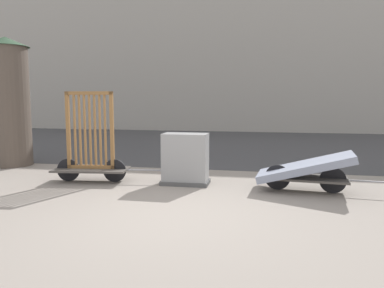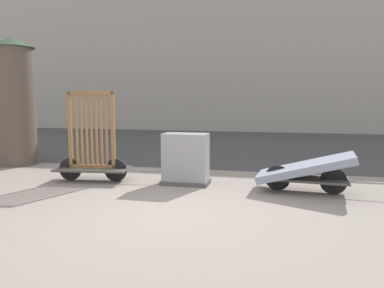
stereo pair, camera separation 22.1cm
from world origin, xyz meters
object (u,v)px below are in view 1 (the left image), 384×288
(utility_cabinet, at_px, (185,161))
(advertising_column, at_px, (8,101))
(bike_cart_with_bedframe, at_px, (91,153))
(bike_cart_with_mattress, at_px, (305,169))

(utility_cabinet, bearing_deg, advertising_column, 165.71)
(utility_cabinet, relative_size, advertising_column, 0.32)
(bike_cart_with_bedframe, xyz_separation_m, utility_cabinet, (1.95, 0.16, -0.14))
(bike_cart_with_bedframe, relative_size, utility_cabinet, 2.19)
(bike_cart_with_bedframe, xyz_separation_m, bike_cart_with_mattress, (4.23, -0.00, -0.19))
(utility_cabinet, height_order, advertising_column, advertising_column)
(bike_cart_with_mattress, xyz_separation_m, utility_cabinet, (-2.29, 0.16, 0.06))
(bike_cart_with_mattress, height_order, advertising_column, advertising_column)
(bike_cart_with_bedframe, distance_m, utility_cabinet, 1.96)
(advertising_column, bearing_deg, utility_cabinet, -14.29)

